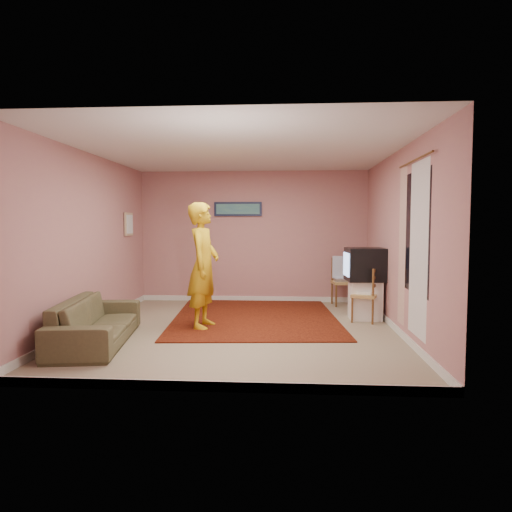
# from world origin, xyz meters

# --- Properties ---
(ground) EXTENTS (5.00, 5.00, 0.00)m
(ground) POSITION_xyz_m (0.00, 0.00, 0.00)
(ground) COLOR gray
(ground) RESTS_ON ground
(wall_back) EXTENTS (4.50, 0.02, 2.60)m
(wall_back) POSITION_xyz_m (0.00, 2.50, 1.30)
(wall_back) COLOR #A9746F
(wall_back) RESTS_ON ground
(wall_front) EXTENTS (4.50, 0.02, 2.60)m
(wall_front) POSITION_xyz_m (0.00, -2.50, 1.30)
(wall_front) COLOR #A9746F
(wall_front) RESTS_ON ground
(wall_left) EXTENTS (0.02, 5.00, 2.60)m
(wall_left) POSITION_xyz_m (-2.25, 0.00, 1.30)
(wall_left) COLOR #A9746F
(wall_left) RESTS_ON ground
(wall_right) EXTENTS (0.02, 5.00, 2.60)m
(wall_right) POSITION_xyz_m (2.25, 0.00, 1.30)
(wall_right) COLOR #A9746F
(wall_right) RESTS_ON ground
(ceiling) EXTENTS (4.50, 5.00, 0.02)m
(ceiling) POSITION_xyz_m (0.00, 0.00, 2.60)
(ceiling) COLOR silver
(ceiling) RESTS_ON wall_back
(baseboard_back) EXTENTS (4.50, 0.02, 0.10)m
(baseboard_back) POSITION_xyz_m (0.00, 2.49, 0.05)
(baseboard_back) COLOR silver
(baseboard_back) RESTS_ON ground
(baseboard_front) EXTENTS (4.50, 0.02, 0.10)m
(baseboard_front) POSITION_xyz_m (0.00, -2.49, 0.05)
(baseboard_front) COLOR silver
(baseboard_front) RESTS_ON ground
(baseboard_left) EXTENTS (0.02, 5.00, 0.10)m
(baseboard_left) POSITION_xyz_m (-2.24, 0.00, 0.05)
(baseboard_left) COLOR silver
(baseboard_left) RESTS_ON ground
(baseboard_right) EXTENTS (0.02, 5.00, 0.10)m
(baseboard_right) POSITION_xyz_m (2.24, 0.00, 0.05)
(baseboard_right) COLOR silver
(baseboard_right) RESTS_ON ground
(window) EXTENTS (0.01, 1.10, 1.50)m
(window) POSITION_xyz_m (2.24, -0.90, 1.45)
(window) COLOR black
(window) RESTS_ON wall_right
(curtain_sheer) EXTENTS (0.01, 0.75, 2.10)m
(curtain_sheer) POSITION_xyz_m (2.23, -1.05, 1.25)
(curtain_sheer) COLOR silver
(curtain_sheer) RESTS_ON wall_right
(curtain_floral) EXTENTS (0.01, 0.35, 2.10)m
(curtain_floral) POSITION_xyz_m (2.21, -0.35, 1.25)
(curtain_floral) COLOR beige
(curtain_floral) RESTS_ON wall_right
(curtain_rod) EXTENTS (0.02, 1.40, 0.02)m
(curtain_rod) POSITION_xyz_m (2.20, -0.90, 2.32)
(curtain_rod) COLOR brown
(curtain_rod) RESTS_ON wall_right
(picture_back) EXTENTS (0.95, 0.04, 0.28)m
(picture_back) POSITION_xyz_m (-0.30, 2.47, 1.85)
(picture_back) COLOR #131934
(picture_back) RESTS_ON wall_back
(picture_left) EXTENTS (0.04, 0.38, 0.42)m
(picture_left) POSITION_xyz_m (-2.22, 1.60, 1.55)
(picture_left) COLOR tan
(picture_left) RESTS_ON wall_left
(area_rug) EXTENTS (2.89, 3.50, 0.02)m
(area_rug) POSITION_xyz_m (0.15, 0.90, 0.01)
(area_rug) COLOR black
(area_rug) RESTS_ON ground
(tv_cabinet) EXTENTS (0.50, 0.45, 0.63)m
(tv_cabinet) POSITION_xyz_m (1.95, 0.89, 0.32)
(tv_cabinet) COLOR white
(tv_cabinet) RESTS_ON ground
(crt_tv) EXTENTS (0.66, 0.59, 0.53)m
(crt_tv) POSITION_xyz_m (1.94, 0.89, 0.90)
(crt_tv) COLOR black
(crt_tv) RESTS_ON tv_cabinet
(chair_a) EXTENTS (0.46, 0.44, 0.49)m
(chair_a) POSITION_xyz_m (1.75, 2.15, 0.55)
(chair_a) COLOR tan
(chair_a) RESTS_ON ground
(dvd_player) EXTENTS (0.35, 0.27, 0.06)m
(dvd_player) POSITION_xyz_m (1.75, 2.15, 0.49)
(dvd_player) COLOR silver
(dvd_player) RESTS_ON chair_a
(blue_throw) EXTENTS (0.40, 0.05, 0.42)m
(blue_throw) POSITION_xyz_m (1.75, 2.20, 0.73)
(blue_throw) COLOR #95B8F3
(blue_throw) RESTS_ON chair_a
(chair_b) EXTENTS (0.48, 0.49, 0.47)m
(chair_b) POSITION_xyz_m (1.90, 0.70, 0.53)
(chair_b) COLOR tan
(chair_b) RESTS_ON ground
(game_console) EXTENTS (0.26, 0.22, 0.05)m
(game_console) POSITION_xyz_m (1.90, 0.70, 0.46)
(game_console) COLOR white
(game_console) RESTS_ON chair_b
(sofa) EXTENTS (1.06, 2.09, 0.58)m
(sofa) POSITION_xyz_m (-1.80, -0.88, 0.29)
(sofa) COLOR brown
(sofa) RESTS_ON ground
(person) EXTENTS (0.52, 0.73, 1.87)m
(person) POSITION_xyz_m (-0.57, 0.11, 0.94)
(person) COLOR gold
(person) RESTS_ON ground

